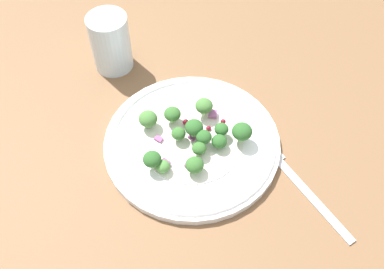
{
  "coord_description": "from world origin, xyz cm",
  "views": [
    {
      "loc": [
        -11.85,
        -40.13,
        54.32
      ],
      "look_at": [
        -2.89,
        -2.86,
        2.7
      ],
      "focal_mm": 41.11,
      "sensor_mm": 36.0,
      "label": 1
    }
  ],
  "objects_px": {
    "broccoli_floret_0": "(148,119)",
    "water_glass": "(111,43)",
    "plate": "(192,142)",
    "broccoli_floret_1": "(163,167)",
    "broccoli_floret_2": "(195,165)",
    "fork": "(299,183)"
  },
  "relations": [
    {
      "from": "broccoli_floret_0",
      "to": "broccoli_floret_2",
      "type": "bearing_deg",
      "value": -62.49
    },
    {
      "from": "broccoli_floret_0",
      "to": "water_glass",
      "type": "bearing_deg",
      "value": 101.7
    },
    {
      "from": "broccoli_floret_1",
      "to": "fork",
      "type": "xyz_separation_m",
      "value": [
        0.18,
        -0.06,
        -0.02
      ]
    },
    {
      "from": "fork",
      "to": "water_glass",
      "type": "distance_m",
      "value": 0.38
    },
    {
      "from": "broccoli_floret_0",
      "to": "water_glass",
      "type": "relative_size",
      "value": 0.29
    },
    {
      "from": "plate",
      "to": "water_glass",
      "type": "relative_size",
      "value": 2.63
    },
    {
      "from": "water_glass",
      "to": "fork",
      "type": "bearing_deg",
      "value": -53.49
    },
    {
      "from": "plate",
      "to": "fork",
      "type": "bearing_deg",
      "value": -37.61
    },
    {
      "from": "broccoli_floret_0",
      "to": "plate",
      "type": "bearing_deg",
      "value": -34.63
    },
    {
      "from": "plate",
      "to": "water_glass",
      "type": "height_order",
      "value": "water_glass"
    },
    {
      "from": "plate",
      "to": "broccoli_floret_0",
      "type": "height_order",
      "value": "broccoli_floret_0"
    },
    {
      "from": "plate",
      "to": "broccoli_floret_1",
      "type": "relative_size",
      "value": 12.93
    },
    {
      "from": "broccoli_floret_0",
      "to": "broccoli_floret_2",
      "type": "xyz_separation_m",
      "value": [
        0.05,
        -0.09,
        -0.0
      ]
    },
    {
      "from": "broccoli_floret_1",
      "to": "broccoli_floret_2",
      "type": "height_order",
      "value": "broccoli_floret_2"
    },
    {
      "from": "plate",
      "to": "broccoli_floret_1",
      "type": "distance_m",
      "value": 0.07
    },
    {
      "from": "plate",
      "to": "broccoli_floret_2",
      "type": "xyz_separation_m",
      "value": [
        -0.01,
        -0.05,
        0.02
      ]
    },
    {
      "from": "broccoli_floret_0",
      "to": "broccoli_floret_2",
      "type": "distance_m",
      "value": 0.11
    },
    {
      "from": "plate",
      "to": "broccoli_floret_2",
      "type": "relative_size",
      "value": 10.04
    },
    {
      "from": "fork",
      "to": "water_glass",
      "type": "relative_size",
      "value": 1.82
    },
    {
      "from": "plate",
      "to": "fork",
      "type": "height_order",
      "value": "plate"
    },
    {
      "from": "broccoli_floret_2",
      "to": "plate",
      "type": "bearing_deg",
      "value": 80.28
    },
    {
      "from": "water_glass",
      "to": "broccoli_floret_1",
      "type": "bearing_deg",
      "value": -80.87
    }
  ]
}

